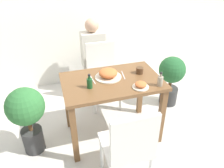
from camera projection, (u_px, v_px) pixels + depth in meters
name	position (u px, v px, depth m)	size (l,w,h in m)	color
ground_plane	(112.00, 133.00, 2.74)	(16.00, 16.00, 0.00)	beige
wall_back	(83.00, 3.00, 3.30)	(8.00, 0.05, 2.60)	white
dining_table	(112.00, 90.00, 2.42)	(1.07, 0.69, 0.76)	brown
chair_near	(129.00, 146.00, 1.87)	(0.42, 0.42, 0.90)	silver
chair_far	(102.00, 71.00, 3.07)	(0.42, 0.42, 0.90)	silver
food_plate	(108.00, 74.00, 2.38)	(0.29, 0.29, 0.10)	beige
side_plate	(141.00, 85.00, 2.21)	(0.17, 0.17, 0.06)	beige
drink_cup	(140.00, 70.00, 2.47)	(0.08, 0.08, 0.07)	#4C331E
sauce_bottle	(90.00, 83.00, 2.19)	(0.06, 0.06, 0.16)	#194C23
condiment_bottle	(160.00, 80.00, 2.22)	(0.06, 0.06, 0.16)	gray
fork_utensil	(93.00, 80.00, 2.36)	(0.02, 0.20, 0.00)	silver
spoon_utensil	(123.00, 75.00, 2.45)	(0.04, 0.18, 0.00)	silver
potted_plant_left	(27.00, 113.00, 2.25)	(0.40, 0.40, 0.80)	#333333
potted_plant_right	(171.00, 76.00, 3.07)	(0.37, 0.37, 0.74)	#333333
person_figure	(93.00, 57.00, 3.32)	(0.34, 0.22, 1.17)	#2D3347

